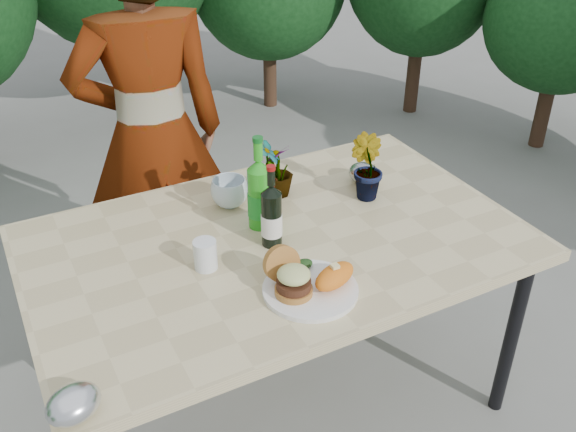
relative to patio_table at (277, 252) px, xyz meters
name	(u,v)px	position (x,y,z in m)	size (l,w,h in m)	color
ground	(278,398)	(0.00, 0.00, -0.69)	(80.00, 80.00, 0.00)	slate
patio_table	(277,252)	(0.00, 0.00, 0.00)	(1.60, 1.00, 0.75)	#CAB986
dinner_plate	(310,290)	(-0.04, -0.29, 0.06)	(0.28, 0.28, 0.01)	white
burger_stack	(291,277)	(-0.09, -0.28, 0.12)	(0.11, 0.16, 0.11)	#B7722D
sweet_potato	(334,276)	(0.03, -0.31, 0.10)	(0.15, 0.08, 0.06)	orange
grilled_veg	(300,266)	(-0.02, -0.20, 0.09)	(0.08, 0.05, 0.03)	olive
wine_bottle	(272,216)	(-0.03, -0.02, 0.16)	(0.07, 0.07, 0.28)	black
sparkling_water	(259,195)	(-0.01, 0.10, 0.18)	(0.08, 0.08, 0.33)	#249C1C
plastic_cup	(205,255)	(-0.26, -0.04, 0.10)	(0.07, 0.07, 0.10)	silver
seedling_left	(267,168)	(0.09, 0.25, 0.18)	(0.13, 0.09, 0.24)	#235E20
seedling_mid	(366,168)	(0.41, 0.10, 0.17)	(0.13, 0.10, 0.23)	#225F20
seedling_right	(278,171)	(0.14, 0.26, 0.15)	(0.11, 0.11, 0.19)	#2B561D
blue_bowl	(229,192)	(-0.05, 0.27, 0.11)	(0.13, 0.13, 0.10)	silver
foil_packet_left	(73,404)	(-0.74, -0.44, 0.10)	(0.13, 0.11, 0.08)	silver
foil_packet_right	(365,174)	(0.46, 0.18, 0.10)	(0.13, 0.11, 0.08)	#ACAEB3
person	(152,137)	(-0.17, 0.76, 0.15)	(0.61, 0.40, 1.68)	#9F714F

